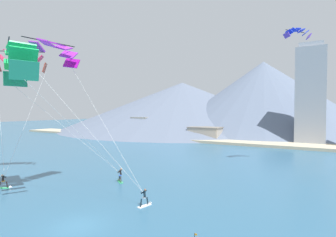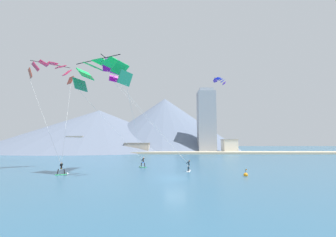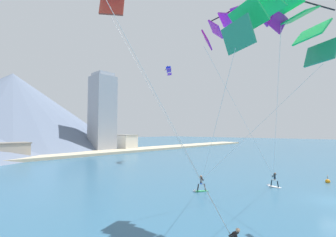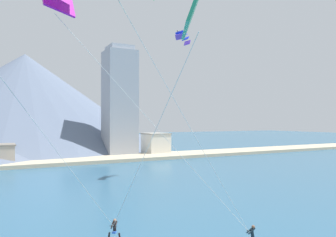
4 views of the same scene
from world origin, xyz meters
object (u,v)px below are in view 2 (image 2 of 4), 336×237
kitesurfer_near_lead (189,168)px  parafoil_kite_near_trail (102,71)px  parafoil_kite_near_lead (114,68)px  parafoil_kite_mid_center (52,70)px  parafoil_kite_distant_high_outer (219,80)px  race_marker_buoy (246,175)px  kitesurfer_mid_center (63,171)px  kitesurfer_near_trail (142,164)px

kitesurfer_near_lead → parafoil_kite_near_trail: 18.49m
kitesurfer_near_lead → parafoil_kite_near_lead: size_ratio=0.12×
kitesurfer_near_lead → parafoil_kite_mid_center: 27.12m
parafoil_kite_distant_high_outer → race_marker_buoy: 37.65m
parafoil_kite_mid_center → parafoil_kite_distant_high_outer: size_ratio=3.98×
kitesurfer_mid_center → parafoil_kite_distant_high_outer: 45.91m
parafoil_kite_near_lead → kitesurfer_near_trail: bearing=61.8°
kitesurfer_near_lead → kitesurfer_near_trail: kitesurfer_near_trail is taller
parafoil_kite_mid_center → race_marker_buoy: bearing=-11.4°
kitesurfer_near_lead → race_marker_buoy: size_ratio=1.75×
parafoil_kite_mid_center → race_marker_buoy: size_ratio=15.70×
kitesurfer_near_trail → race_marker_buoy: 17.48m
parafoil_kite_near_trail → parafoil_kite_distant_high_outer: bearing=54.3°
parafoil_kite_mid_center → kitesurfer_near_lead: bearing=-3.7°
parafoil_kite_near_trail → parafoil_kite_distant_high_outer: parafoil_kite_distant_high_outer is taller
kitesurfer_mid_center → kitesurfer_near_lead: bearing=11.8°
parafoil_kite_distant_high_outer → race_marker_buoy: size_ratio=3.94×
kitesurfer_near_lead → race_marker_buoy: kitesurfer_near_lead is taller
kitesurfer_near_lead → kitesurfer_mid_center: bearing=-168.2°
kitesurfer_mid_center → parafoil_kite_distant_high_outer: (27.72, 30.13, 20.77)m
parafoil_kite_near_lead → parafoil_kite_mid_center: 11.38m
parafoil_kite_near_lead → race_marker_buoy: size_ratio=14.89×
kitesurfer_near_lead → kitesurfer_mid_center: 17.50m
parafoil_kite_near_lead → race_marker_buoy: parafoil_kite_near_lead is taller
kitesurfer_near_trail → parafoil_kite_near_lead: size_ratio=0.12×
kitesurfer_near_trail → parafoil_kite_near_lead: (-3.52, -6.57, 14.84)m
kitesurfer_near_lead → parafoil_kite_near_trail: (-11.91, -4.73, 13.34)m
kitesurfer_near_lead → parafoil_kite_distant_high_outer: parafoil_kite_distant_high_outer is taller
kitesurfer_near_trail → kitesurfer_mid_center: bearing=-137.3°
parafoil_kite_near_lead → parafoil_kite_mid_center: parafoil_kite_mid_center is taller
kitesurfer_near_lead → parafoil_kite_mid_center: size_ratio=0.11×
kitesurfer_near_trail → race_marker_buoy: size_ratio=1.76×
parafoil_kite_near_trail → kitesurfer_near_lead: bearing=21.6°
kitesurfer_mid_center → race_marker_buoy: kitesurfer_mid_center is taller
parafoil_kite_near_lead → kitesurfer_mid_center: bearing=-159.9°
kitesurfer_near_trail → kitesurfer_mid_center: size_ratio=1.04×
parafoil_kite_mid_center → parafoil_kite_near_trail: bearing=-31.1°
parafoil_kite_near_trail → race_marker_buoy: parafoil_kite_near_trail is taller
kitesurfer_mid_center → parafoil_kite_mid_center: (-5.02, 5.03, 15.62)m
kitesurfer_mid_center → parafoil_kite_near_lead: size_ratio=0.11×
kitesurfer_near_lead → parafoil_kite_distant_high_outer: (10.59, 26.54, 20.74)m
kitesurfer_mid_center → parafoil_kite_near_trail: size_ratio=0.12×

